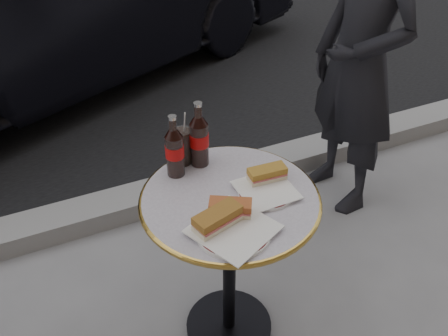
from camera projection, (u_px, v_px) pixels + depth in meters
name	position (u px, v px, depth m)	size (l,w,h in m)	color
ground	(229.00, 328.00, 2.13)	(80.00, 80.00, 0.00)	gray
curb	(161.00, 195.00, 2.76)	(40.00, 0.20, 0.12)	gray
bistro_table	(229.00, 270.00, 1.91)	(0.62, 0.62, 0.73)	#BAB2C4
plate_left	(233.00, 231.00, 1.55)	(0.24, 0.24, 0.01)	white
plate_right	(266.00, 191.00, 1.70)	(0.20, 0.20, 0.01)	white
sandwich_left_a	(218.00, 219.00, 1.54)	(0.16, 0.07, 0.05)	#946125
sandwich_left_b	(230.00, 208.00, 1.59)	(0.14, 0.06, 0.05)	#A9542B
sandwich_right	(267.00, 174.00, 1.73)	(0.13, 0.06, 0.05)	#A7772A
cola_bottle_left	(174.00, 146.00, 1.72)	(0.07, 0.07, 0.24)	black
cola_bottle_right	(199.00, 134.00, 1.77)	(0.07, 0.07, 0.26)	black
cola_glass	(182.00, 146.00, 1.81)	(0.07, 0.07, 0.14)	black
pedestrian	(361.00, 64.00, 2.38)	(0.58, 0.38, 1.59)	black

